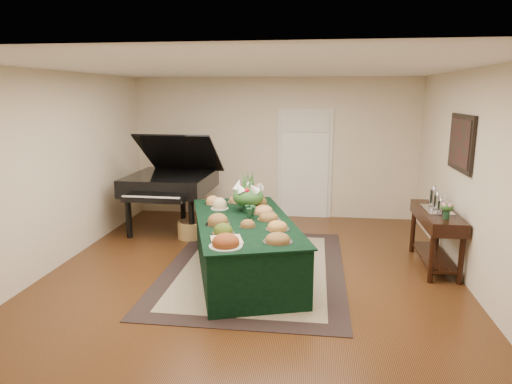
# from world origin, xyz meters

# --- Properties ---
(ground) EXTENTS (6.00, 6.00, 0.00)m
(ground) POSITION_xyz_m (0.00, 0.00, 0.00)
(ground) COLOR black
(ground) RESTS_ON ground
(area_rug) EXTENTS (2.44, 3.42, 0.01)m
(area_rug) POSITION_xyz_m (0.01, 0.10, 0.01)
(area_rug) COLOR black
(area_rug) RESTS_ON ground
(kitchen_doorway) EXTENTS (1.05, 0.07, 2.10)m
(kitchen_doorway) POSITION_xyz_m (0.60, 2.97, 1.02)
(kitchen_doorway) COLOR silver
(kitchen_doorway) RESTS_ON ground
(buffet_table) EXTENTS (1.94, 2.84, 0.75)m
(buffet_table) POSITION_xyz_m (-0.11, -0.08, 0.38)
(buffet_table) COLOR black
(buffet_table) RESTS_ON ground
(food_platters) EXTENTS (1.42, 2.47, 0.13)m
(food_platters) POSITION_xyz_m (-0.10, -0.10, 0.80)
(food_platters) COLOR silver
(food_platters) RESTS_ON buffet_table
(cutting_board) EXTENTS (0.43, 0.43, 0.10)m
(cutting_board) POSITION_xyz_m (-0.17, -0.96, 0.78)
(cutting_board) COLOR tan
(cutting_board) RESTS_ON buffet_table
(green_goblets) EXTENTS (0.16, 0.23, 0.18)m
(green_goblets) POSITION_xyz_m (-0.03, -0.03, 0.84)
(green_goblets) COLOR #14331F
(green_goblets) RESTS_ON buffet_table
(floral_centerpiece) EXTENTS (0.46, 0.46, 0.46)m
(floral_centerpiece) POSITION_xyz_m (-0.12, 0.39, 1.02)
(floral_centerpiece) COLOR #14331F
(floral_centerpiece) RESTS_ON buffet_table
(grand_piano) EXTENTS (1.55, 1.73, 1.73)m
(grand_piano) POSITION_xyz_m (-1.71, 1.78, 0.87)
(grand_piano) COLOR black
(grand_piano) RESTS_ON ground
(wicker_basket) EXTENTS (0.46, 0.46, 0.28)m
(wicker_basket) POSITION_xyz_m (-1.24, 1.34, 0.14)
(wicker_basket) COLOR #9E793F
(wicker_basket) RESTS_ON ground
(mahogany_sideboard) EXTENTS (0.45, 1.40, 0.81)m
(mahogany_sideboard) POSITION_xyz_m (2.50, 0.51, 0.63)
(mahogany_sideboard) COLOR black
(mahogany_sideboard) RESTS_ON ground
(tea_service) EXTENTS (0.34, 0.74, 0.30)m
(tea_service) POSITION_xyz_m (2.50, 0.51, 0.93)
(tea_service) COLOR silver
(tea_service) RESTS_ON mahogany_sideboard
(pink_bouquet) EXTENTS (0.17, 0.17, 0.22)m
(pink_bouquet) POSITION_xyz_m (2.50, 0.09, 0.96)
(pink_bouquet) COLOR #14331F
(pink_bouquet) RESTS_ON mahogany_sideboard
(wall_painting) EXTENTS (0.05, 0.95, 0.75)m
(wall_painting) POSITION_xyz_m (2.72, 0.51, 1.75)
(wall_painting) COLOR black
(wall_painting) RESTS_ON ground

